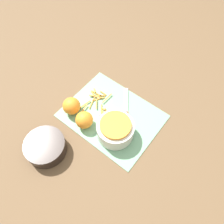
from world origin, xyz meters
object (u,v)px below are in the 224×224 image
at_px(bowl_speckled, 115,129).
at_px(orange_left, 84,120).
at_px(knife, 126,115).
at_px(orange_right, 71,106).
at_px(bowl_dark, 46,147).

distance_m(bowl_speckled, orange_left, 0.15).
xyz_separation_m(bowl_speckled, knife, (0.02, -0.11, -0.04)).
height_order(bowl_speckled, knife, bowl_speckled).
xyz_separation_m(bowl_speckled, orange_right, (0.24, 0.03, -0.00)).
relative_size(bowl_dark, orange_left, 2.17).
bearing_deg(knife, bowl_dark, 118.33).
xyz_separation_m(knife, orange_right, (0.22, 0.14, 0.04)).
bearing_deg(bowl_speckled, bowl_dark, 52.27).
height_order(orange_left, orange_right, orange_right).
xyz_separation_m(bowl_speckled, orange_left, (0.14, 0.05, -0.00)).
height_order(bowl_speckled, orange_left, bowl_speckled).
xyz_separation_m(knife, orange_left, (0.12, 0.16, 0.03)).
relative_size(bowl_dark, knife, 0.86).
bearing_deg(orange_right, knife, -147.95).
distance_m(bowl_speckled, bowl_dark, 0.31).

